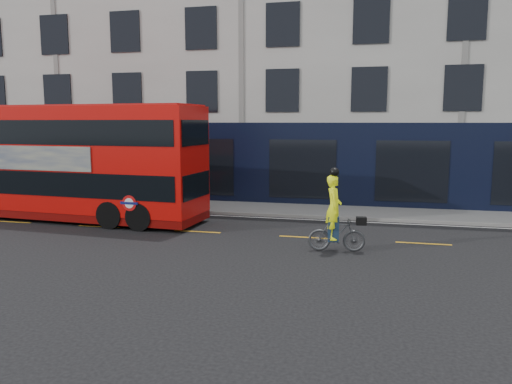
% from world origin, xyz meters
% --- Properties ---
extents(ground, '(120.00, 120.00, 0.00)m').
position_xyz_m(ground, '(0.00, 0.00, 0.00)').
color(ground, black).
rests_on(ground, ground).
extents(pavement, '(60.00, 3.00, 0.12)m').
position_xyz_m(pavement, '(0.00, 6.50, 0.06)').
color(pavement, gray).
rests_on(pavement, ground).
extents(kerb, '(60.00, 0.12, 0.13)m').
position_xyz_m(kerb, '(0.00, 5.00, 0.07)').
color(kerb, gray).
rests_on(kerb, ground).
extents(building_terrace, '(50.00, 10.07, 15.00)m').
position_xyz_m(building_terrace, '(0.00, 12.94, 7.49)').
color(building_terrace, beige).
rests_on(building_terrace, ground).
extents(road_edge_line, '(58.00, 0.10, 0.01)m').
position_xyz_m(road_edge_line, '(0.00, 4.70, 0.00)').
color(road_edge_line, silver).
rests_on(road_edge_line, ground).
extents(lane_dashes, '(58.00, 0.12, 0.01)m').
position_xyz_m(lane_dashes, '(0.00, 1.50, 0.00)').
color(lane_dashes, '#CA8F17').
rests_on(lane_dashes, ground).
extents(bus, '(11.82, 3.49, 4.70)m').
position_xyz_m(bus, '(-6.01, 2.64, 2.41)').
color(bus, red).
rests_on(bus, ground).
extents(cyclist, '(1.83, 0.79, 2.65)m').
position_xyz_m(cyclist, '(5.18, -0.15, 0.92)').
color(cyclist, '#434548').
rests_on(cyclist, ground).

